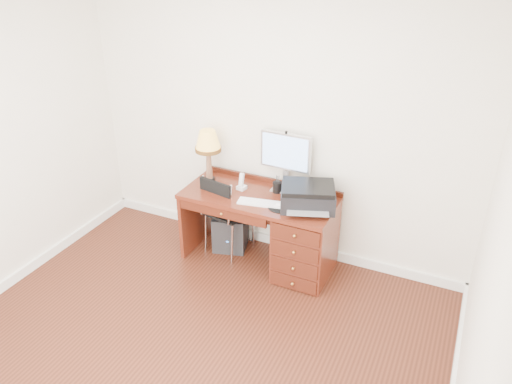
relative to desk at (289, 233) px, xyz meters
The scene contains 12 objects.
ground 1.50m from the desk, 102.93° to the right, with size 4.00×4.00×0.00m, color #35150C.
room_shell 0.91m from the desk, 112.63° to the right, with size 4.00×4.00×4.00m.
desk is the anchor object (origin of this frame).
monitor 0.76m from the desk, 123.54° to the left, with size 0.51×0.17×0.59m.
keyboard 0.44m from the desk, 149.32° to the right, with size 0.44×0.13×0.02m, color white.
mouse_pad 0.38m from the desk, 109.41° to the right, with size 0.23×0.23×0.05m.
printer 0.48m from the desk, ahead, with size 0.59×0.53×0.22m.
leg_lamp 1.19m from the desk, behind, with size 0.26×0.26×0.54m.
phone 0.66m from the desk, behind, with size 0.09×0.09×0.17m.
pen_cup 0.46m from the desk, 144.07° to the left, with size 0.09×0.09×0.11m, color black.
chair 0.70m from the desk, behind, with size 0.49×0.49×0.88m.
equipment_box 0.74m from the desk, behind, with size 0.33×0.33×0.39m, color black.
Camera 1 is at (1.76, -2.47, 3.02)m, focal length 35.00 mm.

